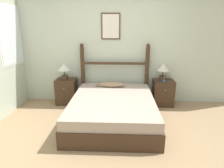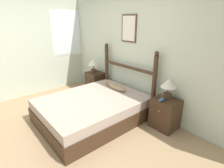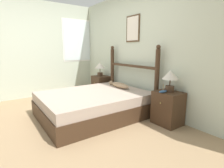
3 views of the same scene
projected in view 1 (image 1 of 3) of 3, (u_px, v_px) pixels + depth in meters
The scene contains 10 objects.
ground_plane at pixel (109, 138), 3.24m from camera, with size 16.00×16.00×0.00m, color #9E7F5B.
wall_back at pixel (113, 47), 4.53m from camera, with size 6.40×0.08×2.55m.
bed at pixel (113, 109), 3.78m from camera, with size 1.55×2.00×0.46m.
headboard at pixel (115, 72), 4.55m from camera, with size 1.55×0.09×1.37m.
nightstand_left at pixel (67, 91), 4.61m from camera, with size 0.45×0.41×0.58m.
nightstand_right at pixel (163, 93), 4.52m from camera, with size 0.45×0.41×0.58m.
table_lamp_left at pixel (64, 68), 4.44m from camera, with size 0.28×0.28×0.37m.
table_lamp_right at pixel (163, 69), 4.41m from camera, with size 0.28×0.28×0.37m.
model_boat at pixel (164, 81), 4.31m from camera, with size 0.08×0.18×0.15m.
fish_pillow at pixel (111, 84), 4.35m from camera, with size 0.63×0.16×0.12m.
Camera 1 is at (0.18, -2.85, 1.77)m, focal length 32.00 mm.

